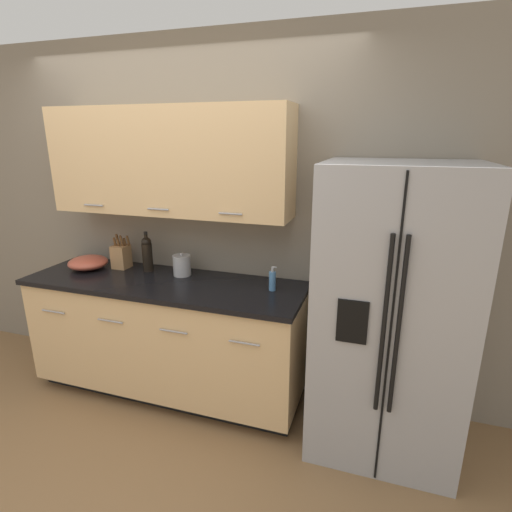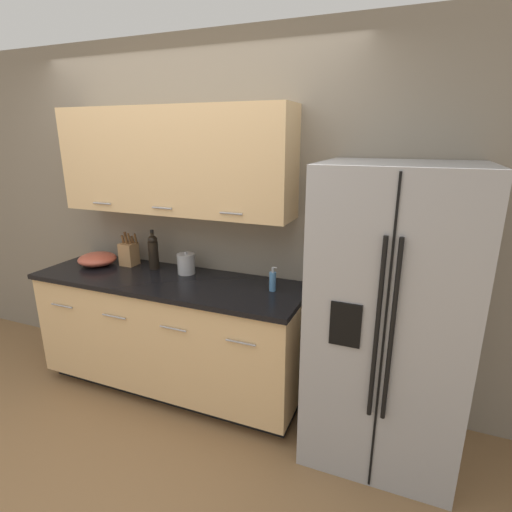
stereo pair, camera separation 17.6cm
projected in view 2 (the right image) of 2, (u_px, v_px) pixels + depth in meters
The scene contains 9 objects.
ground_plane at pixel (92, 476), 2.34m from camera, with size 14.00×14.00×0.00m, color olive.
wall_back at pixel (190, 205), 3.04m from camera, with size 10.00×0.39×2.60m.
counter_unit at pixel (172, 333), 3.06m from camera, with size 2.05×0.64×0.91m.
refrigerator at pixel (389, 318), 2.33m from camera, with size 0.86×0.74×1.78m.
knife_block at pixel (129, 253), 3.21m from camera, with size 0.13×0.12×0.27m.
wine_bottle at pixel (153, 251), 3.10m from camera, with size 0.08×0.08×0.31m.
soap_dispenser at pixel (273, 281), 2.67m from camera, with size 0.05×0.05×0.17m.
steel_canister at pixel (186, 264), 3.01m from camera, with size 0.13×0.13×0.17m.
mixing_bowl at pixel (97, 259), 3.21m from camera, with size 0.30×0.30×0.10m.
Camera 2 is at (1.59, -1.36, 1.91)m, focal length 28.00 mm.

